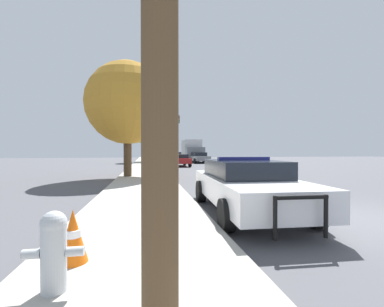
{
  "coord_description": "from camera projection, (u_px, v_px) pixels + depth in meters",
  "views": [
    {
      "loc": [
        -4.99,
        -5.13,
        1.6
      ],
      "look_at": [
        -1.08,
        17.09,
        1.34
      ],
      "focal_mm": 24.0,
      "sensor_mm": 36.0,
      "label": 1
    }
  ],
  "objects": [
    {
      "name": "car_background_midblock",
      "position": [
        179.0,
        160.0,
        26.16
      ],
      "size": [
        2.21,
        4.44,
        1.23
      ],
      "rotation": [
        0.0,
        0.0,
        0.05
      ],
      "color": "maroon",
      "rests_on": "ground_plane"
    },
    {
      "name": "box_truck",
      "position": [
        192.0,
        150.0,
        38.42
      ],
      "size": [
        2.88,
        7.86,
        3.19
      ],
      "rotation": [
        0.0,
        0.0,
        3.11
      ],
      "color": "slate",
      "rests_on": "ground_plane"
    },
    {
      "name": "ground_plane",
      "position": [
        366.0,
        220.0,
        5.93
      ],
      "size": [
        110.0,
        110.0,
        0.0
      ],
      "primitive_type": "plane",
      "color": "#4F4F54"
    },
    {
      "name": "car_background_oncoming",
      "position": [
        199.0,
        157.0,
        33.0
      ],
      "size": [
        2.21,
        4.36,
        1.37
      ],
      "rotation": [
        0.0,
        0.0,
        3.19
      ],
      "color": "slate",
      "rests_on": "ground_plane"
    },
    {
      "name": "tree_sidewalk_near",
      "position": [
        127.0,
        103.0,
        14.66
      ],
      "size": [
        4.71,
        4.71,
        6.55
      ],
      "color": "#4C3823",
      "rests_on": "sidewalk_left"
    },
    {
      "name": "police_car",
      "position": [
        246.0,
        184.0,
        6.68
      ],
      "size": [
        2.29,
        5.06,
        1.43
      ],
      "rotation": [
        0.0,
        0.0,
        3.1
      ],
      "color": "white",
      "rests_on": "ground_plane"
    },
    {
      "name": "tree_sidewalk_far",
      "position": [
        147.0,
        128.0,
        34.77
      ],
      "size": [
        4.5,
        4.5,
        6.83
      ],
      "color": "#4C3823",
      "rests_on": "sidewalk_left"
    },
    {
      "name": "sidewalk_left",
      "position": [
        141.0,
        228.0,
        5.05
      ],
      "size": [
        3.0,
        110.0,
        0.13
      ],
      "color": "#ADA89E",
      "rests_on": "ground_plane"
    },
    {
      "name": "traffic_cone",
      "position": [
        73.0,
        236.0,
        3.37
      ],
      "size": [
        0.38,
        0.38,
        0.69
      ],
      "color": "orange",
      "rests_on": "sidewalk_left"
    },
    {
      "name": "fire_hydrant",
      "position": [
        54.0,
        249.0,
        2.67
      ],
      "size": [
        0.6,
        0.26,
        0.84
      ],
      "color": "#B7BCC1",
      "rests_on": "sidewalk_left"
    },
    {
      "name": "traffic_light",
      "position": [
        161.0,
        129.0,
        30.24
      ],
      "size": [
        3.61,
        0.35,
        5.8
      ],
      "color": "#424247",
      "rests_on": "sidewalk_left"
    },
    {
      "name": "car_background_distant",
      "position": [
        179.0,
        155.0,
        50.29
      ],
      "size": [
        2.06,
        4.43,
        1.31
      ],
      "rotation": [
        0.0,
        0.0,
        0.04
      ],
      "color": "#333856",
      "rests_on": "ground_plane"
    }
  ]
}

